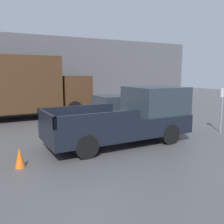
# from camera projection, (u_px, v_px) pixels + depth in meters

# --- Properties ---
(ground_plane) EXTENTS (60.00, 60.00, 0.00)m
(ground_plane) POSITION_uv_depth(u_px,v_px,m) (83.00, 146.00, 9.01)
(ground_plane) COLOR #4C4C4F
(building_wall) EXTENTS (28.00, 0.15, 5.20)m
(building_wall) POSITION_uv_depth(u_px,v_px,m) (29.00, 73.00, 17.16)
(building_wall) COLOR #56565B
(building_wall) RESTS_ON ground
(pickup_truck) EXTENTS (5.37, 2.07, 2.08)m
(pickup_truck) POSITION_uv_depth(u_px,v_px,m) (130.00, 117.00, 9.39)
(pickup_truck) COLOR black
(pickup_truck) RESTS_ON ground
(car) EXTENTS (4.83, 1.83, 1.52)m
(car) POSITION_uv_depth(u_px,v_px,m) (121.00, 110.00, 12.44)
(car) COLOR #B7BABF
(car) RESTS_ON ground
(delivery_truck) EXTENTS (7.79, 2.60, 3.53)m
(delivery_truck) POSITION_uv_depth(u_px,v_px,m) (15.00, 86.00, 13.96)
(delivery_truck) COLOR #472D19
(delivery_truck) RESTS_ON ground
(parking_sign) EXTENTS (0.30, 0.07, 2.07)m
(parking_sign) POSITION_uv_depth(u_px,v_px,m) (222.00, 106.00, 10.91)
(parking_sign) COLOR gray
(parking_sign) RESTS_ON ground
(newspaper_box) EXTENTS (0.45, 0.40, 1.06)m
(newspaper_box) POSITION_uv_depth(u_px,v_px,m) (61.00, 101.00, 18.21)
(newspaper_box) COLOR #194CB2
(newspaper_box) RESTS_ON ground
(traffic_cone) EXTENTS (0.29, 0.29, 0.57)m
(traffic_cone) POSITION_uv_depth(u_px,v_px,m) (20.00, 158.00, 6.93)
(traffic_cone) COLOR orange
(traffic_cone) RESTS_ON ground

